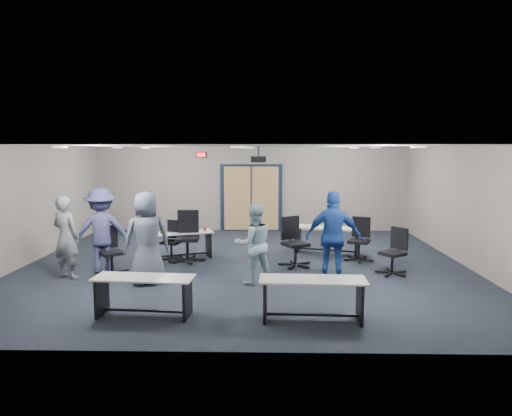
{
  "coord_description": "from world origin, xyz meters",
  "views": [
    {
      "loc": [
        0.48,
        -10.17,
        2.65
      ],
      "look_at": [
        0.26,
        -0.3,
        1.36
      ],
      "focal_mm": 32.0,
      "sensor_mm": 36.0,
      "label": 1
    }
  ],
  "objects_px": {
    "table_back_left": "(180,240)",
    "person_gray": "(66,237)",
    "person_lightblue": "(254,244)",
    "person_back": "(101,231)",
    "person_plaid": "(147,238)",
    "table_back_right": "(327,235)",
    "table_front_right": "(312,292)",
    "chair_back_b": "(187,237)",
    "chair_loose_left": "(111,251)",
    "chair_back_d": "(359,240)",
    "chair_back_c": "(295,242)",
    "person_navy": "(333,237)",
    "chair_back_a": "(171,241)",
    "chair_loose_right": "(393,252)",
    "table_front_left": "(144,289)"
  },
  "relations": [
    {
      "from": "table_back_left",
      "to": "person_gray",
      "type": "distance_m",
      "value": 2.67
    },
    {
      "from": "table_back_left",
      "to": "person_gray",
      "type": "relative_size",
      "value": 0.98
    },
    {
      "from": "person_lightblue",
      "to": "person_back",
      "type": "relative_size",
      "value": 0.87
    },
    {
      "from": "person_plaid",
      "to": "table_back_left",
      "type": "bearing_deg",
      "value": -119.26
    },
    {
      "from": "table_back_right",
      "to": "person_gray",
      "type": "distance_m",
      "value": 6.1
    },
    {
      "from": "table_front_right",
      "to": "chair_back_b",
      "type": "xyz_separation_m",
      "value": [
        -2.57,
        3.66,
        0.14
      ]
    },
    {
      "from": "chair_loose_left",
      "to": "chair_back_d",
      "type": "bearing_deg",
      "value": -24.07
    },
    {
      "from": "table_back_left",
      "to": "person_back",
      "type": "relative_size",
      "value": 0.91
    },
    {
      "from": "chair_back_b",
      "to": "chair_loose_left",
      "type": "distance_m",
      "value": 1.81
    },
    {
      "from": "table_front_right",
      "to": "person_lightblue",
      "type": "height_order",
      "value": "person_lightblue"
    },
    {
      "from": "table_back_left",
      "to": "person_lightblue",
      "type": "bearing_deg",
      "value": -68.56
    },
    {
      "from": "chair_back_c",
      "to": "person_navy",
      "type": "bearing_deg",
      "value": -90.62
    },
    {
      "from": "chair_back_d",
      "to": "chair_loose_left",
      "type": "height_order",
      "value": "chair_back_d"
    },
    {
      "from": "chair_loose_left",
      "to": "person_gray",
      "type": "height_order",
      "value": "person_gray"
    },
    {
      "from": "chair_back_a",
      "to": "chair_back_d",
      "type": "bearing_deg",
      "value": 17.39
    },
    {
      "from": "chair_back_a",
      "to": "person_plaid",
      "type": "xyz_separation_m",
      "value": [
        -0.07,
        -1.91,
        0.45
      ]
    },
    {
      "from": "person_navy",
      "to": "chair_back_d",
      "type": "bearing_deg",
      "value": -109.22
    },
    {
      "from": "chair_loose_right",
      "to": "table_front_left",
      "type": "bearing_deg",
      "value": -97.86
    },
    {
      "from": "table_front_right",
      "to": "table_back_right",
      "type": "relative_size",
      "value": 0.94
    },
    {
      "from": "chair_back_c",
      "to": "person_back",
      "type": "relative_size",
      "value": 0.61
    },
    {
      "from": "chair_back_c",
      "to": "person_plaid",
      "type": "relative_size",
      "value": 0.61
    },
    {
      "from": "table_front_left",
      "to": "chair_back_b",
      "type": "bearing_deg",
      "value": 93.13
    },
    {
      "from": "table_front_left",
      "to": "chair_back_d",
      "type": "xyz_separation_m",
      "value": [
        4.13,
        3.69,
        0.08
      ]
    },
    {
      "from": "chair_back_b",
      "to": "table_front_left",
      "type": "bearing_deg",
      "value": -94.33
    },
    {
      "from": "chair_back_c",
      "to": "person_gray",
      "type": "bearing_deg",
      "value": 162.88
    },
    {
      "from": "chair_back_b",
      "to": "person_plaid",
      "type": "relative_size",
      "value": 0.65
    },
    {
      "from": "table_back_right",
      "to": "chair_back_d",
      "type": "relative_size",
      "value": 1.72
    },
    {
      "from": "chair_back_d",
      "to": "person_gray",
      "type": "relative_size",
      "value": 0.6
    },
    {
      "from": "table_back_left",
      "to": "chair_loose_right",
      "type": "distance_m",
      "value": 4.93
    },
    {
      "from": "table_front_right",
      "to": "table_back_right",
      "type": "bearing_deg",
      "value": 81.89
    },
    {
      "from": "table_back_right",
      "to": "chair_back_a",
      "type": "xyz_separation_m",
      "value": [
        -3.81,
        -0.76,
        0.0
      ]
    },
    {
      "from": "chair_back_d",
      "to": "chair_loose_left",
      "type": "xyz_separation_m",
      "value": [
        -5.46,
        -1.29,
        -0.01
      ]
    },
    {
      "from": "chair_back_a",
      "to": "chair_loose_left",
      "type": "height_order",
      "value": "chair_loose_left"
    },
    {
      "from": "table_front_left",
      "to": "person_navy",
      "type": "height_order",
      "value": "person_navy"
    },
    {
      "from": "table_front_left",
      "to": "person_lightblue",
      "type": "distance_m",
      "value": 2.5
    },
    {
      "from": "chair_back_c",
      "to": "chair_loose_left",
      "type": "distance_m",
      "value": 4.0
    },
    {
      "from": "table_front_right",
      "to": "chair_loose_right",
      "type": "height_order",
      "value": "chair_loose_right"
    },
    {
      "from": "table_back_right",
      "to": "chair_back_a",
      "type": "height_order",
      "value": "chair_back_a"
    },
    {
      "from": "chair_loose_left",
      "to": "chair_loose_right",
      "type": "distance_m",
      "value": 5.93
    },
    {
      "from": "table_front_right",
      "to": "chair_loose_right",
      "type": "distance_m",
      "value": 3.29
    },
    {
      "from": "person_back",
      "to": "chair_loose_right",
      "type": "bearing_deg",
      "value": 160.2
    },
    {
      "from": "table_back_right",
      "to": "chair_back_c",
      "type": "bearing_deg",
      "value": -107.13
    },
    {
      "from": "chair_back_d",
      "to": "person_lightblue",
      "type": "relative_size",
      "value": 0.65
    },
    {
      "from": "table_front_right",
      "to": "person_lightblue",
      "type": "bearing_deg",
      "value": 118.41
    },
    {
      "from": "table_front_left",
      "to": "chair_back_a",
      "type": "xyz_separation_m",
      "value": [
        -0.33,
        3.68,
        0.03
      ]
    },
    {
      "from": "chair_back_a",
      "to": "chair_back_d",
      "type": "height_order",
      "value": "chair_back_d"
    },
    {
      "from": "person_lightblue",
      "to": "person_navy",
      "type": "distance_m",
      "value": 1.58
    },
    {
      "from": "person_navy",
      "to": "chair_back_a",
      "type": "bearing_deg",
      "value": -18.69
    },
    {
      "from": "table_front_left",
      "to": "chair_loose_right",
      "type": "height_order",
      "value": "chair_loose_right"
    },
    {
      "from": "chair_loose_left",
      "to": "person_back",
      "type": "relative_size",
      "value": 0.55
    }
  ]
}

